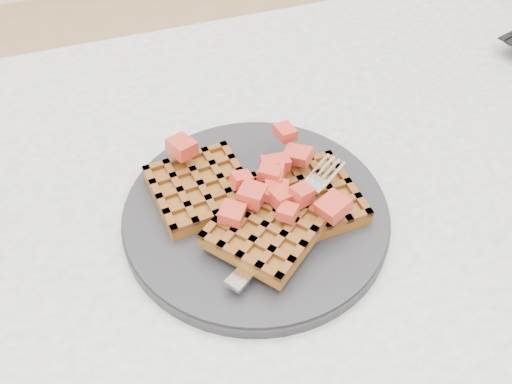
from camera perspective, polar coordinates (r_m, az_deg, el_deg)
table at (r=0.67m, az=12.67°, el=-8.19°), size 1.20×0.80×0.75m
plate at (r=0.55m, az=-0.00°, el=-2.22°), size 0.26×0.26×0.02m
waffles at (r=0.54m, az=0.15°, el=-1.19°), size 0.19×0.18×0.03m
strawberry_pile at (r=0.52m, az=-0.00°, el=1.04°), size 0.15×0.15×0.02m
fork at (r=0.53m, az=3.92°, el=-2.63°), size 0.16×0.12×0.02m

